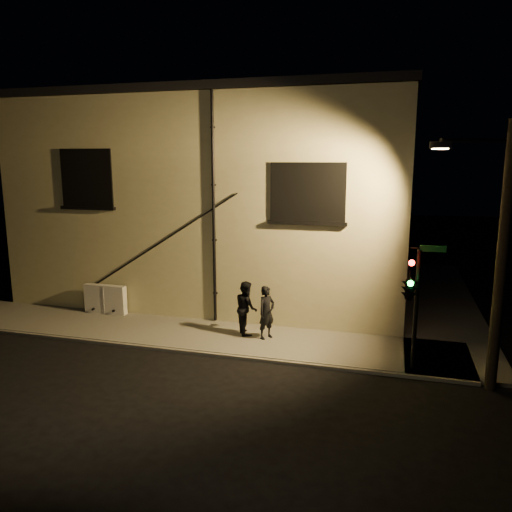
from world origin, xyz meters
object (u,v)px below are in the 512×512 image
(utility_cabinet, at_px, (105,299))
(pedestrian_b, at_px, (246,308))
(streetlamp_pole, at_px, (498,251))
(traffic_signal, at_px, (410,287))
(pedestrian_a, at_px, (267,312))

(utility_cabinet, distance_m, pedestrian_b, 6.09)
(pedestrian_b, relative_size, streetlamp_pole, 0.26)
(utility_cabinet, relative_size, traffic_signal, 0.48)
(pedestrian_b, bearing_deg, utility_cabinet, 53.35)
(pedestrian_b, bearing_deg, streetlamp_pole, -134.87)
(traffic_signal, bearing_deg, pedestrian_a, 162.93)
(pedestrian_b, height_order, traffic_signal, traffic_signal)
(traffic_signal, bearing_deg, pedestrian_b, 162.84)
(pedestrian_a, bearing_deg, pedestrian_b, 106.47)
(pedestrian_a, distance_m, pedestrian_b, 0.83)
(utility_cabinet, bearing_deg, streetlamp_pole, -11.85)
(pedestrian_b, relative_size, traffic_signal, 0.51)
(pedestrian_a, relative_size, traffic_signal, 0.50)
(streetlamp_pole, bearing_deg, traffic_signal, 168.89)
(utility_cabinet, height_order, pedestrian_a, pedestrian_a)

